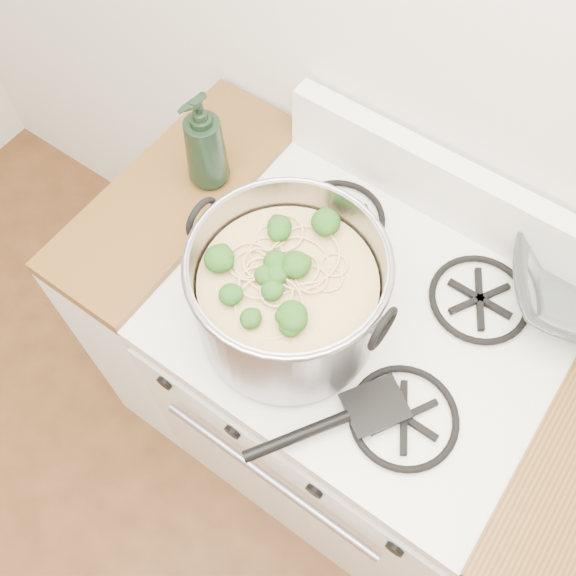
# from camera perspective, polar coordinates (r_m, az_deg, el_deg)

# --- Properties ---
(gas_range) EXTENTS (0.76, 0.66, 0.92)m
(gas_range) POSITION_cam_1_polar(r_m,az_deg,el_deg) (1.72, 5.32, -9.12)
(gas_range) COLOR white
(gas_range) RESTS_ON ground
(counter_left) EXTENTS (0.25, 0.65, 0.92)m
(counter_left) POSITION_cam_1_polar(r_m,az_deg,el_deg) (1.83, -7.90, -0.07)
(counter_left) COLOR silver
(counter_left) RESTS_ON ground
(stock_pot) EXTENTS (0.38, 0.35, 0.24)m
(stock_pot) POSITION_cam_1_polar(r_m,az_deg,el_deg) (1.16, -0.00, -0.70)
(stock_pot) COLOR #94949C
(stock_pot) RESTS_ON gas_range
(spatula) EXTENTS (0.41, 0.42, 0.02)m
(spatula) POSITION_cam_1_polar(r_m,az_deg,el_deg) (1.19, 7.81, -10.22)
(spatula) COLOR black
(spatula) RESTS_ON gas_range
(bottle) EXTENTS (0.11, 0.11, 0.24)m
(bottle) POSITION_cam_1_polar(r_m,az_deg,el_deg) (1.36, -7.46, 12.81)
(bottle) COLOR black
(bottle) RESTS_ON counter_left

